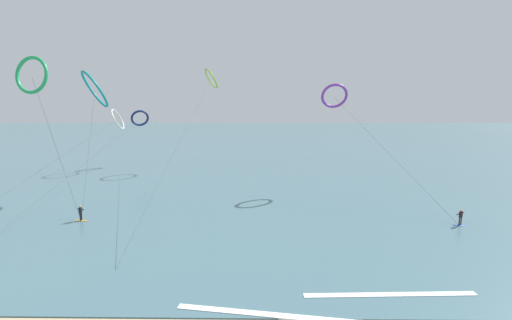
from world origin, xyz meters
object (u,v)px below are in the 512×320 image
Objects in this scene: kite_teal at (95,89)px; kite_violet at (334,96)px; surfer_cobalt at (460,218)px; surfer_amber at (81,214)px; kite_emerald at (32,75)px; kite_lime at (211,79)px; kite_ivory at (118,119)px; kite_navy at (140,118)px.

kite_violet is (32.49, 4.15, -0.79)m from kite_teal.
surfer_amber is at bearing 152.53° from surfer_cobalt.
surfer_amber is 0.10× the size of kite_emerald.
kite_emerald reaches higher than kite_teal.
kite_teal is 11.97m from kite_emerald.
kite_violet is (29.73, 15.13, 12.66)m from surfer_amber.
kite_violet is (20.08, -17.02, -3.63)m from kite_lime.
kite_lime reaches higher than kite_ivory.
kite_ivory is (-7.45, 28.60, 8.69)m from surfer_amber.
kite_violet reaches higher than surfer_cobalt.
kite_teal is 0.98× the size of kite_violet.
kite_navy is (-34.91, 18.77, -4.00)m from kite_violet.
surfer_cobalt is 22.67m from kite_violet.
kite_violet is at bearing -152.24° from kite_lime.
kite_teal reaches higher than kite_navy.
kite_emerald is (4.41, -29.55, 5.64)m from kite_ivory.
surfer_amber is at bearing 141.34° from kite_lime.
kite_teal is 18.85m from kite_ivory.
kite_ivory reaches higher than surfer_amber.
kite_lime is 26.57m from kite_violet.
kite_teal is at bearing -171.52° from kite_ivory.
kite_teal is 0.36× the size of kite_navy.
surfer_amber is 35.68m from kite_violet.
surfer_cobalt and surfer_amber have the same top height.
kite_navy is 2.72× the size of kite_emerald.
kite_violet is 39.84m from kite_navy.
kite_lime is (-30.01, 32.99, 16.29)m from surfer_cobalt.
kite_teal is 0.38× the size of kite_ivory.
kite_lime is at bearing -67.09° from kite_teal.
kite_emerald is at bearing -75.52° from surfer_amber.
kite_ivory is (-37.18, 13.47, -3.97)m from kite_violet.
kite_lime reaches higher than surfer_amber.
kite_ivory reaches higher than surfer_cobalt.
kite_lime is at bearing -84.69° from kite_ivory.
kite_ivory is at bearing -21.82° from kite_teal.
kite_lime reaches higher than kite_teal.
kite_lime is 0.99× the size of kite_navy.
kite_ivory is at bearing 110.10° from kite_emerald.
kite_violet is (-9.93, 15.97, 12.66)m from surfer_cobalt.
kite_ivory is (-47.10, 29.44, 8.69)m from surfer_cobalt.
kite_lime is 35.50m from kite_emerald.
surfer_amber is 0.04× the size of kite_ivory.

